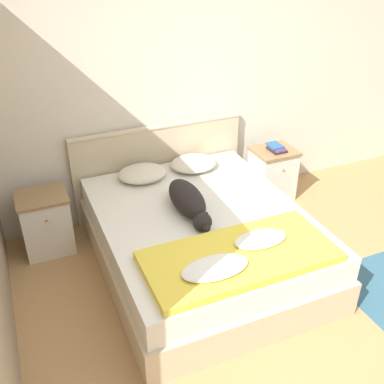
% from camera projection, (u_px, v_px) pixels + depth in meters
% --- Properties ---
extents(ground_plane, '(16.00, 16.00, 0.00)m').
position_uv_depth(ground_plane, '(274.00, 338.00, 3.33)').
color(ground_plane, tan).
extents(wall_back, '(9.00, 0.06, 2.55)m').
position_uv_depth(wall_back, '(168.00, 89.00, 4.37)').
color(wall_back, beige).
rests_on(wall_back, ground_plane).
extents(bed, '(1.71, 2.08, 0.55)m').
position_uv_depth(bed, '(201.00, 240.00, 3.93)').
color(bed, '#C6B28E').
rests_on(bed, ground_plane).
extents(headboard, '(1.79, 0.06, 0.96)m').
position_uv_depth(headboard, '(160.00, 166.00, 4.66)').
color(headboard, '#C6B28E').
rests_on(headboard, ground_plane).
extents(nightstand_left, '(0.45, 0.40, 0.58)m').
position_uv_depth(nightstand_left, '(46.00, 222.00, 4.13)').
color(nightstand_left, silver).
rests_on(nightstand_left, ground_plane).
extents(nightstand_right, '(0.45, 0.40, 0.58)m').
position_uv_depth(nightstand_right, '(272.00, 174.00, 4.96)').
color(nightstand_right, silver).
rests_on(nightstand_right, ground_plane).
extents(pillow_left, '(0.46, 0.39, 0.11)m').
position_uv_depth(pillow_left, '(142.00, 173.00, 4.30)').
color(pillow_left, beige).
rests_on(pillow_left, bed).
extents(pillow_right, '(0.46, 0.39, 0.11)m').
position_uv_depth(pillow_right, '(194.00, 163.00, 4.48)').
color(pillow_right, beige).
rests_on(pillow_right, bed).
extents(quilt, '(1.41, 0.65, 0.11)m').
position_uv_depth(quilt, '(239.00, 256.00, 3.24)').
color(quilt, yellow).
rests_on(quilt, bed).
extents(dog, '(0.24, 0.80, 0.24)m').
position_uv_depth(dog, '(188.00, 200.00, 3.76)').
color(dog, black).
rests_on(dog, bed).
extents(book_stack, '(0.16, 0.20, 0.07)m').
position_uv_depth(book_stack, '(276.00, 148.00, 4.78)').
color(book_stack, '#232328').
rests_on(book_stack, nightstand_right).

